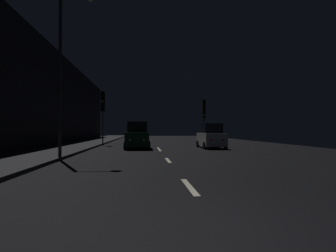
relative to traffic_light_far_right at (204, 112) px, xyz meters
name	(u,v)px	position (x,y,z in m)	size (l,w,h in m)	color
ground	(155,145)	(-5.03, -0.40, -3.31)	(27.06, 84.00, 0.02)	black
sidewalk_left	(80,144)	(-12.36, -0.40, -3.22)	(4.40, 84.00, 0.15)	#28282B
building_facade_left	(41,93)	(-14.96, -3.90, 1.34)	(0.80, 63.00, 9.28)	black
lane_centerline	(164,156)	(-5.03, -13.06, -3.29)	(0.16, 17.69, 0.01)	beige
traffic_light_far_right	(204,112)	(0.00, 0.00, 0.00)	(0.34, 0.47, 4.58)	#38383A
traffic_light_far_left	(103,106)	(-10.07, -1.49, 0.45)	(0.36, 0.48, 5.13)	#38383A
streetlamp_overhead	(69,50)	(-9.84, -14.87, 2.06)	(1.70, 0.44, 8.25)	#2D2D30
car_approaching_headlights	(137,136)	(-6.68, -6.57, -2.33)	(1.94, 4.20, 2.11)	#0F3819
car_parked_right_far	(211,137)	(-0.80, -6.54, -2.39)	(1.82, 3.93, 1.98)	silver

